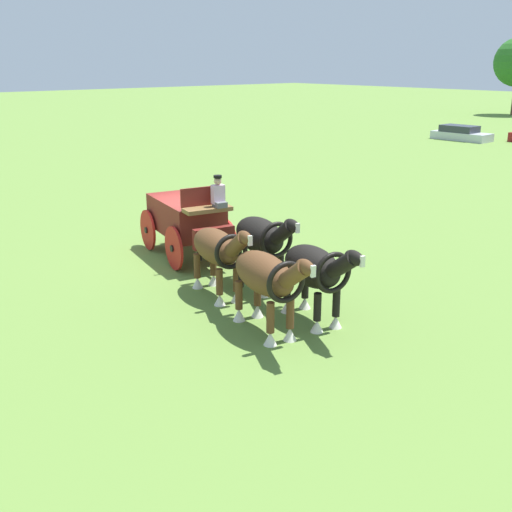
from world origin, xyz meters
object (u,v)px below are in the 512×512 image
object	(u,v)px
show_wagon	(188,218)
parked_vehicle_a	(461,134)
draft_horse_rear_near	(262,239)
draft_horse_lead_near	(315,270)
draft_horse_rear_off	(218,250)
draft_horse_lead_off	(267,277)

from	to	relation	value
show_wagon	parked_vehicle_a	xyz separation A→B (m)	(-11.14, 33.29, -0.76)
show_wagon	draft_horse_rear_near	size ratio (longest dim) A/B	1.96
draft_horse_lead_near	parked_vehicle_a	world-z (taller)	draft_horse_lead_near
draft_horse_lead_near	parked_vehicle_a	size ratio (longest dim) A/B	0.65
draft_horse_lead_near	parked_vehicle_a	distance (m)	38.18
draft_horse_rear_near	parked_vehicle_a	world-z (taller)	draft_horse_rear_near
draft_horse_rear_off	draft_horse_lead_off	xyz separation A→B (m)	(2.54, -0.54, 0.05)
draft_horse_rear_near	show_wagon	bearing A→B (deg)	177.91
show_wagon	draft_horse_rear_off	world-z (taller)	show_wagon
draft_horse_rear_near	parked_vehicle_a	size ratio (longest dim) A/B	0.67
draft_horse_rear_off	parked_vehicle_a	size ratio (longest dim) A/B	0.68
draft_horse_rear_near	draft_horse_lead_off	xyz separation A→B (m)	(2.28, -1.82, -0.07)
draft_horse_rear_near	draft_horse_lead_near	size ratio (longest dim) A/B	1.04
show_wagon	draft_horse_lead_off	distance (m)	6.32
draft_horse_lead_near	draft_horse_lead_off	size ratio (longest dim) A/B	0.92
show_wagon	draft_horse_rear_near	world-z (taller)	show_wagon
draft_horse_rear_off	parked_vehicle_a	world-z (taller)	draft_horse_rear_off
draft_horse_lead_off	parked_vehicle_a	world-z (taller)	draft_horse_lead_off
draft_horse_rear_off	show_wagon	bearing A→B (deg)	157.89
draft_horse_rear_off	parked_vehicle_a	distance (m)	37.66
draft_horse_rear_off	draft_horse_lead_near	distance (m)	2.90
show_wagon	draft_horse_lead_near	bearing A→B (deg)	-6.18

